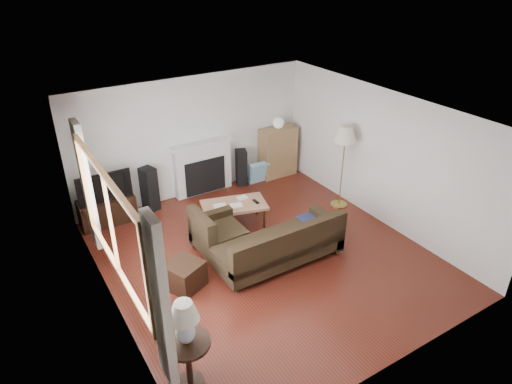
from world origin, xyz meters
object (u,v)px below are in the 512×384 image
tv_stand (107,210)px  coffee_table (234,214)px  bookshelf (278,152)px  side_table (189,363)px  floor_lamp (342,167)px  sectional_sofa (279,242)px

tv_stand → coffee_table: 2.40m
bookshelf → side_table: (-4.10, -4.21, -0.22)m
bookshelf → floor_lamp: (0.26, -1.84, 0.29)m
bookshelf → sectional_sofa: 3.32m
sectional_sofa → coffee_table: (-0.06, 1.38, -0.15)m
sectional_sofa → floor_lamp: size_ratio=1.37×
bookshelf → floor_lamp: floor_lamp is taller
sectional_sofa → tv_stand: bearing=127.0°
coffee_table → side_table: bearing=-112.2°
sectional_sofa → side_table: 2.69m
tv_stand → side_table: (-0.21, -4.17, 0.09)m
coffee_table → floor_lamp: 2.30m
bookshelf → coffee_table: 2.37m
sectional_sofa → floor_lamp: floor_lamp is taller
bookshelf → coffee_table: bearing=-144.2°
floor_lamp → side_table: bearing=-151.5°
coffee_table → tv_stand: bearing=161.6°
sectional_sofa → coffee_table: sectional_sofa is taller
bookshelf → coffee_table: size_ratio=0.96×
tv_stand → bookshelf: 3.91m
tv_stand → bookshelf: bearing=0.5°
tv_stand → coffee_table: (1.99, -1.34, -0.02)m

